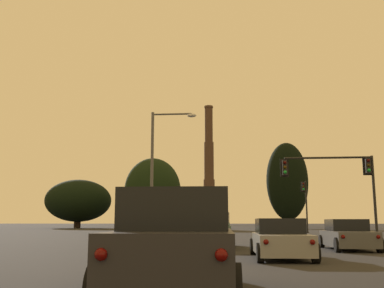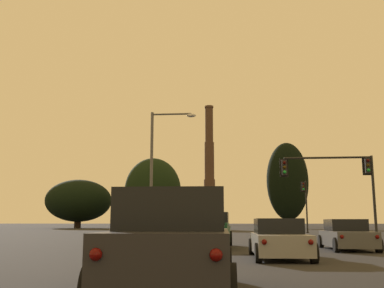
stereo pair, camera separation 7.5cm
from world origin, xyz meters
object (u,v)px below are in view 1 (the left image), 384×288
Objects in this scene: sedan_right_lane_front at (347,235)px; smokestack at (209,177)px; street_lamp at (159,161)px; traffic_light_overhead_right at (341,175)px; pickup_truck_left_lane_front at (211,232)px; traffic_light_far_right at (305,199)px; sedan_center_lane_second at (280,240)px; suv_left_lane_third at (179,245)px.

smokestack is (-13.87, 140.34, 16.57)m from sedan_right_lane_front.
traffic_light_overhead_right is at bearing 3.97° from street_lamp.
pickup_truck_left_lane_front is (-6.54, 1.48, 0.14)m from sedan_right_lane_front.
pickup_truck_left_lane_front is at bearing -107.46° from traffic_light_far_right.
pickup_truck_left_lane_front is 32.58m from traffic_light_far_right.
traffic_light_overhead_right is (5.54, 13.75, 3.70)m from sedan_center_lane_second.
sedan_right_lane_front is 13.67m from street_lamp.
smokestack is (-7.33, 138.86, 16.44)m from pickup_truck_left_lane_front.
traffic_light_overhead_right reaches higher than sedan_right_lane_front.
traffic_light_far_right is (9.73, 30.93, 3.20)m from pickup_truck_left_lane_front.
pickup_truck_left_lane_front is (-2.86, 6.75, 0.14)m from sedan_center_lane_second.
traffic_light_overhead_right is at bearing -93.16° from traffic_light_far_right.
street_lamp is at bearing 99.13° from suv_left_lane_third.
suv_left_lane_third is 22.34m from street_lamp.
traffic_light_overhead_right is 0.14× the size of smokestack.
suv_left_lane_third is 24.09m from traffic_light_overhead_right.
suv_left_lane_third is 155.29m from smokestack.
pickup_truck_left_lane_front is 11.50m from traffic_light_overhead_right.
pickup_truck_left_lane_front is at bearing 111.93° from sedan_center_lane_second.
traffic_light_far_right is (9.55, 46.31, 3.11)m from suv_left_lane_third.
traffic_light_overhead_right is at bearing 67.00° from sedan_center_lane_second.
smokestack reaches higher than sedan_center_lane_second.
street_lamp is at bearing -88.47° from smokestack.
suv_left_lane_third is (-2.69, -8.62, 0.23)m from sedan_center_lane_second.
traffic_light_far_right is 0.14× the size of smokestack.
traffic_light_far_right is at bearing 86.84° from traffic_light_overhead_right.
traffic_light_far_right reaches higher than suv_left_lane_third.
sedan_center_lane_second is 15.26m from street_lamp.
street_lamp reaches higher than sedan_right_lane_front.
sedan_right_lane_front is at bearing -84.35° from smokestack.
sedan_right_lane_front is at bearing 64.08° from suv_left_lane_third.
street_lamp is (-3.79, 6.15, 4.55)m from pickup_truck_left_lane_front.
smokestack is at bearing 96.41° from sedan_right_lane_front.
traffic_light_far_right is at bearing 85.15° from sedan_right_lane_front.
smokestack reaches higher than suv_left_lane_third.
street_lamp is (-12.20, -0.85, 0.99)m from traffic_light_overhead_right.
traffic_light_overhead_right is 23.97m from traffic_light_far_right.
traffic_light_overhead_right is 133.42m from smokestack.
sedan_right_lane_front is 6.71m from pickup_truck_left_lane_front.
street_lamp is 0.20× the size of smokestack.
traffic_light_far_right is at bearing 78.63° from sedan_center_lane_second.
traffic_light_overhead_right is at bearing -83.19° from smokestack.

